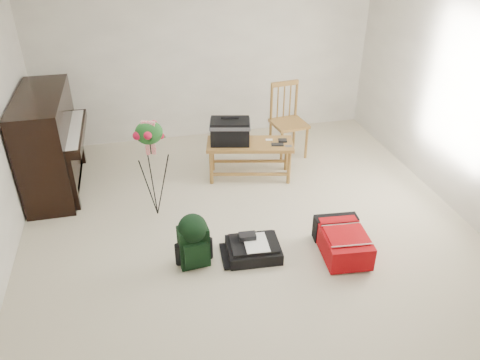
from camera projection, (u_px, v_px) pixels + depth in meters
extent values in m
cube|color=#BFB39A|center=(252.00, 236.00, 5.19)|extent=(5.00, 5.50, 0.01)
cube|color=white|center=(207.00, 56.00, 6.85)|extent=(5.00, 0.04, 2.50)
cube|color=white|center=(478.00, 111.00, 5.03)|extent=(0.04, 5.50, 2.50)
cube|color=black|center=(48.00, 143.00, 5.78)|extent=(0.55, 1.50, 1.25)
cube|color=black|center=(72.00, 133.00, 5.78)|extent=(0.28, 1.30, 0.10)
cube|color=white|center=(71.00, 129.00, 5.76)|extent=(0.22, 1.20, 0.02)
cube|color=black|center=(62.00, 182.00, 6.08)|extent=(0.45, 1.30, 0.10)
cube|color=olive|center=(250.00, 144.00, 6.07)|extent=(1.19, 0.68, 0.04)
cylinder|color=olive|center=(215.00, 172.00, 5.96)|extent=(0.05, 0.05, 0.46)
cylinder|color=olive|center=(210.00, 159.00, 6.26)|extent=(0.05, 0.05, 0.46)
cylinder|color=olive|center=(290.00, 163.00, 6.15)|extent=(0.05, 0.05, 0.46)
cylinder|color=olive|center=(282.00, 151.00, 6.45)|extent=(0.05, 0.05, 0.46)
cube|color=olive|center=(289.00, 124.00, 6.63)|extent=(0.51, 0.51, 0.04)
cylinder|color=olive|center=(279.00, 147.00, 6.56)|extent=(0.04, 0.04, 0.46)
cylinder|color=olive|center=(271.00, 136.00, 6.88)|extent=(0.04, 0.04, 0.46)
cylinder|color=olive|center=(305.00, 144.00, 6.63)|extent=(0.04, 0.04, 0.46)
cylinder|color=olive|center=(296.00, 133.00, 6.96)|extent=(0.04, 0.04, 0.46)
cube|color=olive|center=(287.00, 83.00, 6.52)|extent=(0.41, 0.10, 0.06)
cylinder|color=olive|center=(273.00, 102.00, 6.61)|extent=(0.04, 0.04, 0.56)
cylinder|color=olive|center=(299.00, 100.00, 6.69)|extent=(0.04, 0.04, 0.56)
cube|color=#B6070A|center=(343.00, 242.00, 4.86)|extent=(0.51, 0.70, 0.26)
cube|color=black|center=(333.00, 228.00, 5.08)|extent=(0.48, 0.19, 0.28)
cube|color=#B6070A|center=(346.00, 234.00, 4.75)|extent=(0.43, 0.42, 0.02)
cube|color=silver|center=(354.00, 245.00, 4.59)|extent=(0.42, 0.05, 0.01)
cube|color=black|center=(253.00, 250.00, 4.88)|extent=(0.57, 0.47, 0.13)
cube|color=black|center=(254.00, 244.00, 4.84)|extent=(0.50, 0.40, 0.03)
cube|color=white|center=(256.00, 243.00, 4.81)|extent=(0.26, 0.34, 0.01)
cube|color=black|center=(247.00, 236.00, 4.86)|extent=(0.18, 0.12, 0.05)
cube|color=black|center=(194.00, 246.00, 4.68)|extent=(0.31, 0.20, 0.45)
cube|color=black|center=(195.00, 255.00, 4.60)|extent=(0.24, 0.07, 0.26)
sphere|color=black|center=(193.00, 228.00, 4.57)|extent=(0.29, 0.29, 0.29)
cube|color=black|center=(186.00, 242.00, 4.76)|extent=(0.04, 0.03, 0.40)
cube|color=black|center=(199.00, 240.00, 4.78)|extent=(0.04, 0.03, 0.40)
cylinder|color=black|center=(150.00, 141.00, 5.07)|extent=(0.01, 0.01, 0.32)
ellipsoid|color=#1B581E|center=(149.00, 133.00, 5.02)|extent=(0.30, 0.21, 0.28)
cube|color=red|center=(148.00, 125.00, 4.95)|extent=(0.16, 0.09, 0.09)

